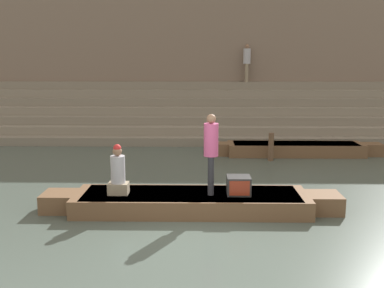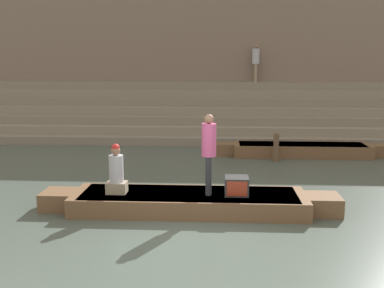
{
  "view_description": "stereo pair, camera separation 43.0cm",
  "coord_description": "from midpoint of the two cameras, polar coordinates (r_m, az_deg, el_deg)",
  "views": [
    {
      "loc": [
        0.04,
        -8.04,
        3.37
      ],
      "look_at": [
        -0.14,
        2.86,
        1.31
      ],
      "focal_mm": 42.0,
      "sensor_mm": 36.0,
      "label": 1
    },
    {
      "loc": [
        0.47,
        -8.02,
        3.37
      ],
      "look_at": [
        -0.14,
        2.86,
        1.31
      ],
      "focal_mm": 42.0,
      "sensor_mm": 36.0,
      "label": 2
    }
  ],
  "objects": [
    {
      "name": "ground_plane",
      "position": [
        8.71,
        -0.8,
        -12.08
      ],
      "size": [
        120.0,
        120.0,
        0.0
      ],
      "primitive_type": "plane",
      "color": "#47544C"
    },
    {
      "name": "ghat_steps",
      "position": [
        19.88,
        0.23,
        3.39
      ],
      "size": [
        36.0,
        3.86,
        2.36
      ],
      "color": "gray",
      "rests_on": "ground"
    },
    {
      "name": "back_wall",
      "position": [
        21.7,
        0.31,
        11.63
      ],
      "size": [
        34.2,
        1.28,
        7.5
      ],
      "color": "#7F6B5B",
      "rests_on": "ground"
    },
    {
      "name": "rowboat_main",
      "position": [
        10.2,
        -1.34,
        -7.31
      ],
      "size": [
        6.7,
        1.54,
        0.41
      ],
      "rotation": [
        0.0,
        0.0,
        0.03
      ],
      "color": "brown",
      "rests_on": "ground"
    },
    {
      "name": "person_standing",
      "position": [
        9.85,
        1.18,
        -0.51
      ],
      "size": [
        0.32,
        0.32,
        1.79
      ],
      "rotation": [
        0.0,
        0.0,
        0.26
      ],
      "color": "#28282D",
      "rests_on": "rowboat_main"
    },
    {
      "name": "person_rowing",
      "position": [
        10.14,
        -10.58,
        -3.72
      ],
      "size": [
        0.45,
        0.35,
        1.13
      ],
      "rotation": [
        0.0,
        0.0,
        0.04
      ],
      "color": "gray",
      "rests_on": "rowboat_main"
    },
    {
      "name": "tv_set",
      "position": [
        10.05,
        4.72,
        -5.26
      ],
      "size": [
        0.52,
        0.49,
        0.41
      ],
      "rotation": [
        0.0,
        0.0,
        -0.07
      ],
      "color": "#2D2D2D",
      "rests_on": "rowboat_main"
    },
    {
      "name": "moored_boat_shore",
      "position": [
        16.39,
        12.24,
        -0.59
      ],
      "size": [
        6.11,
        1.13,
        0.43
      ],
      "rotation": [
        0.0,
        0.0,
        -0.05
      ],
      "color": "brown",
      "rests_on": "ground"
    },
    {
      "name": "mooring_post",
      "position": [
        15.29,
        9.21,
        -0.37
      ],
      "size": [
        0.18,
        0.18,
        0.95
      ],
      "primitive_type": "cylinder",
      "color": "brown",
      "rests_on": "ground"
    },
    {
      "name": "person_on_steps",
      "position": [
        20.91,
        6.39,
        10.53
      ],
      "size": [
        0.33,
        0.33,
        1.69
      ],
      "rotation": [
        0.0,
        0.0,
        4.87
      ],
      "color": "gray",
      "rests_on": "ghat_steps"
    }
  ]
}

